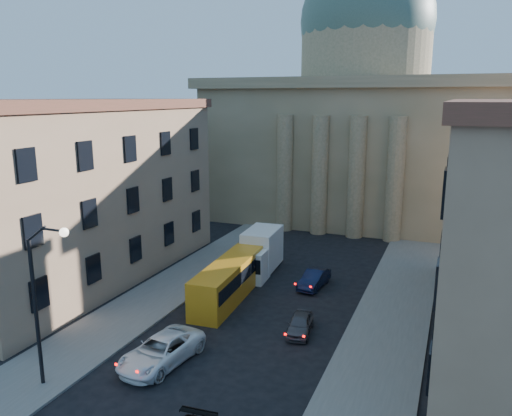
{
  "coord_description": "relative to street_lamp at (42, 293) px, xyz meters",
  "views": [
    {
      "loc": [
        11.8,
        -9.69,
        14.86
      ],
      "look_at": [
        0.95,
        17.05,
        8.43
      ],
      "focal_mm": 35.0,
      "sensor_mm": 36.0,
      "label": 1
    }
  ],
  "objects": [
    {
      "name": "church",
      "position": [
        6.97,
        47.47,
        6.59
      ],
      "size": [
        68.02,
        28.76,
        36.6
      ],
      "color": "#756848",
      "rests_on": "ground"
    },
    {
      "name": "building_left",
      "position": [
        -10.03,
        14.0,
        2.14
      ],
      "size": [
        11.6,
        26.6,
        14.7
      ],
      "color": "tan",
      "rests_on": "ground"
    },
    {
      "name": "sidewalk_left",
      "position": [
        -1.53,
        10.0,
        -5.21
      ],
      "size": [
        5.0,
        60.0,
        0.15
      ],
      "primitive_type": "cube",
      "color": "#62605A",
      "rests_on": "ground"
    },
    {
      "name": "car_left_mid",
      "position": [
        4.07,
        4.24,
        -4.49
      ],
      "size": [
        3.32,
        5.98,
        1.58
      ],
      "primitive_type": "imported",
      "rotation": [
        0.0,
        0.0,
        -0.12
      ],
      "color": "white",
      "rests_on": "ground"
    },
    {
      "name": "sidewalk_right",
      "position": [
        15.47,
        10.0,
        -5.21
      ],
      "size": [
        5.0,
        60.0,
        0.15
      ],
      "primitive_type": "cube",
      "color": "#62605A",
      "rests_on": "ground"
    },
    {
      "name": "box_truck",
      "position": [
        3.57,
        20.49,
        -3.59
      ],
      "size": [
        2.97,
        6.68,
        3.58
      ],
      "rotation": [
        0.0,
        0.0,
        0.07
      ],
      "color": "silver",
      "rests_on": "ground"
    },
    {
      "name": "street_lamp",
      "position": [
        0.0,
        0.0,
        0.0
      ],
      "size": [
        2.62,
        0.44,
        8.83
      ],
      "color": "black",
      "rests_on": "ground"
    },
    {
      "name": "car_right_distant",
      "position": [
        8.95,
        18.88,
        -4.6
      ],
      "size": [
        1.83,
        4.27,
        1.37
      ],
      "primitive_type": "imported",
      "rotation": [
        0.0,
        0.0,
        -0.09
      ],
      "color": "black",
      "rests_on": "ground"
    },
    {
      "name": "city_bus",
      "position": [
        3.61,
        14.3,
        -3.76
      ],
      "size": [
        2.93,
        10.19,
        2.84
      ],
      "rotation": [
        0.0,
        0.0,
        0.06
      ],
      "color": "orange",
      "rests_on": "ground"
    },
    {
      "name": "car_right_far",
      "position": [
        10.25,
        10.84,
        -4.67
      ],
      "size": [
        1.93,
        3.75,
        1.22
      ],
      "primitive_type": "imported",
      "rotation": [
        0.0,
        0.0,
        0.14
      ],
      "color": "#464549",
      "rests_on": "ground"
    }
  ]
}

